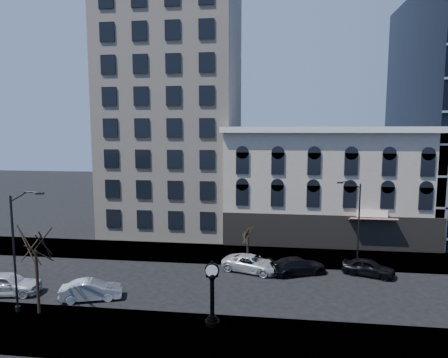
# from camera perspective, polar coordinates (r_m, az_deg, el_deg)

# --- Properties ---
(ground) EXTENTS (160.00, 160.00, 0.00)m
(ground) POSITION_cam_1_polar(r_m,az_deg,el_deg) (32.74, -4.52, -14.86)
(ground) COLOR black
(ground) RESTS_ON ground
(sidewalk_far) EXTENTS (160.00, 6.00, 0.12)m
(sidewalk_far) POSITION_cam_1_polar(r_m,az_deg,el_deg) (40.12, -2.14, -10.56)
(sidewalk_far) COLOR gray
(sidewalk_far) RESTS_ON ground
(sidewalk_near) EXTENTS (160.00, 6.00, 0.12)m
(sidewalk_near) POSITION_cam_1_polar(r_m,az_deg,el_deg) (25.68, -8.45, -21.29)
(sidewalk_near) COLOR gray
(sidewalk_near) RESTS_ON ground
(cream_tower) EXTENTS (15.90, 15.40, 42.50)m
(cream_tower) POSITION_cam_1_polar(r_m,az_deg,el_deg) (50.65, -7.22, 15.10)
(cream_tower) COLOR beige
(cream_tower) RESTS_ON ground
(victorian_row) EXTENTS (22.60, 11.19, 12.50)m
(victorian_row) POSITION_cam_1_polar(r_m,az_deg,el_deg) (46.36, 14.29, -0.85)
(victorian_row) COLOR #BAAB99
(victorian_row) RESTS_ON ground
(street_clock) EXTENTS (0.94, 0.94, 4.13)m
(street_clock) POSITION_cam_1_polar(r_m,az_deg,el_deg) (25.77, -1.70, -16.34)
(street_clock) COLOR black
(street_clock) RESTS_ON sidewalk_near
(street_lamp_near) EXTENTS (2.15, 0.57, 8.32)m
(street_lamp_near) POSITION_cam_1_polar(r_m,az_deg,el_deg) (29.25, -26.97, -5.19)
(street_lamp_near) COLOR black
(street_lamp_near) RESTS_ON sidewalk_near
(street_lamp_far) EXTENTS (1.98, 0.76, 7.83)m
(street_lamp_far) POSITION_cam_1_polar(r_m,az_deg,el_deg) (36.72, 18.03, -2.97)
(street_lamp_far) COLOR black
(street_lamp_far) RESTS_ON sidewalk_far
(bare_tree_near) EXTENTS (4.01, 4.01, 6.89)m
(bare_tree_near) POSITION_cam_1_polar(r_m,az_deg,el_deg) (28.89, -25.42, -7.44)
(bare_tree_near) COLOR black
(bare_tree_near) RESTS_ON sidewalk_near
(bare_tree_far) EXTENTS (2.14, 2.14, 3.67)m
(bare_tree_far) POSITION_cam_1_polar(r_m,az_deg,el_deg) (37.22, 3.43, -7.46)
(bare_tree_far) COLOR black
(bare_tree_far) RESTS_ON sidewalk_far
(car_near_a) EXTENTS (5.19, 2.78, 1.68)m
(car_near_a) POSITION_cam_1_polar(r_m,az_deg,el_deg) (34.68, -28.66, -12.98)
(car_near_a) COLOR silver
(car_near_a) RESTS_ON ground
(car_near_b) EXTENTS (4.57, 2.75, 1.42)m
(car_near_b) POSITION_cam_1_polar(r_m,az_deg,el_deg) (31.38, -18.44, -14.82)
(car_near_b) COLOR silver
(car_near_b) RESTS_ON ground
(car_far_a) EXTENTS (5.55, 3.81, 1.41)m
(car_far_a) POSITION_cam_1_polar(r_m,az_deg,el_deg) (35.34, 3.97, -11.95)
(car_far_a) COLOR silver
(car_far_a) RESTS_ON ground
(car_far_b) EXTENTS (5.34, 3.74, 1.44)m
(car_far_b) POSITION_cam_1_polar(r_m,az_deg,el_deg) (35.24, 10.52, -12.10)
(car_far_b) COLOR black
(car_far_b) RESTS_ON ground
(car_far_c) EXTENTS (4.56, 3.06, 1.44)m
(car_far_c) POSITION_cam_1_polar(r_m,az_deg,el_deg) (36.41, 19.93, -11.77)
(car_far_c) COLOR black
(car_far_c) RESTS_ON ground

